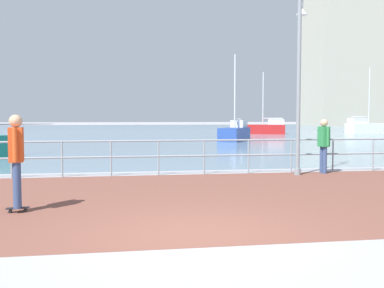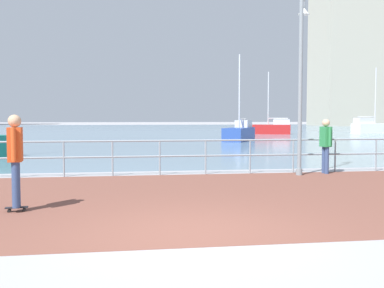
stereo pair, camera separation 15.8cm
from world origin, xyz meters
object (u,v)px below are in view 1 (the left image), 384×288
object	(u,v)px
skateboarder	(16,154)
sailboat_red	(235,132)
lamppost	(299,69)
bystander	(324,141)
sailboat_teal	(367,127)
sailboat_white	(264,128)

from	to	relation	value
skateboarder	sailboat_red	xyz separation A→B (m)	(10.32, 23.63, -0.48)
lamppost	skateboarder	size ratio (longest dim) A/B	3.23
bystander	lamppost	bearing A→B (deg)	-172.45
sailboat_red	sailboat_teal	bearing A→B (deg)	34.35
sailboat_teal	sailboat_white	size ratio (longest dim) A/B	1.10
lamppost	sailboat_white	size ratio (longest dim) A/B	0.91
bystander	sailboat_red	xyz separation A→B (m)	(2.22, 19.19, -0.39)
sailboat_white	sailboat_teal	bearing A→B (deg)	1.24
bystander	sailboat_red	size ratio (longest dim) A/B	0.27
bystander	sailboat_white	xyz separation A→B (m)	(8.49, 31.19, -0.38)
skateboarder	sailboat_teal	size ratio (longest dim) A/B	0.25
skateboarder	bystander	world-z (taller)	skateboarder
bystander	sailboat_teal	size ratio (longest dim) A/B	0.24
bystander	sailboat_white	bearing A→B (deg)	74.78
bystander	sailboat_teal	bearing A→B (deg)	57.34
skateboarder	sailboat_red	bearing A→B (deg)	66.41
bystander	sailboat_red	world-z (taller)	sailboat_red
skateboarder	sailboat_white	bearing A→B (deg)	65.04
lamppost	skateboarder	xyz separation A→B (m)	(-7.23, -4.33, -2.12)
lamppost	bystander	world-z (taller)	lamppost
lamppost	sailboat_white	distance (m)	32.77
skateboarder	bystander	distance (m)	9.24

